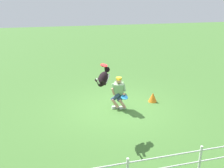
{
  "coord_description": "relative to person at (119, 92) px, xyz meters",
  "views": [
    {
      "loc": [
        2.37,
        8.24,
        4.07
      ],
      "look_at": [
        0.4,
        0.68,
        1.3
      ],
      "focal_mm": 39.11,
      "sensor_mm": 36.0,
      "label": 1
    }
  ],
  "objects": [
    {
      "name": "fence",
      "position": [
        0.06,
        4.07,
        -0.24
      ],
      "size": [
        16.53,
        0.06,
        0.78
      ],
      "color": "white",
      "rests_on": "ground_plane"
    },
    {
      "name": "training_cone",
      "position": [
        -1.54,
        -0.29,
        -0.5
      ],
      "size": [
        0.36,
        0.36,
        0.4
      ],
      "primitive_type": "cone",
      "color": "orange",
      "rests_on": "ground_plane"
    },
    {
      "name": "dog",
      "position": [
        0.94,
        1.53,
        1.11
      ],
      "size": [
        0.62,
        0.86,
        0.56
      ],
      "rotation": [
        0.0,
        0.0,
        4.12
      ],
      "color": "black"
    },
    {
      "name": "frisbee_held",
      "position": [
        -0.11,
        0.37,
        -0.09
      ],
      "size": [
        0.34,
        0.33,
        0.1
      ],
      "primitive_type": "cylinder",
      "rotation": [
        -0.19,
        -0.12,
        5.95
      ],
      "color": "#2B95EE",
      "rests_on": "person"
    },
    {
      "name": "ground_plane",
      "position": [
        0.06,
        0.05,
        -0.7
      ],
      "size": [
        60.0,
        60.0,
        0.0
      ],
      "primitive_type": "plane",
      "color": "#447331"
    },
    {
      "name": "frisbee_flying",
      "position": [
        0.85,
        1.25,
        1.43
      ],
      "size": [
        0.3,
        0.3,
        0.09
      ],
      "primitive_type": "cylinder",
      "rotation": [
        -0.05,
        0.25,
        2.09
      ],
      "color": "red"
    },
    {
      "name": "person",
      "position": [
        0.0,
        0.0,
        0.0
      ],
      "size": [
        0.65,
        0.69,
        1.29
      ],
      "rotation": [
        0.0,
        0.0,
        1.18
      ],
      "color": "silver",
      "rests_on": "ground_plane"
    }
  ]
}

